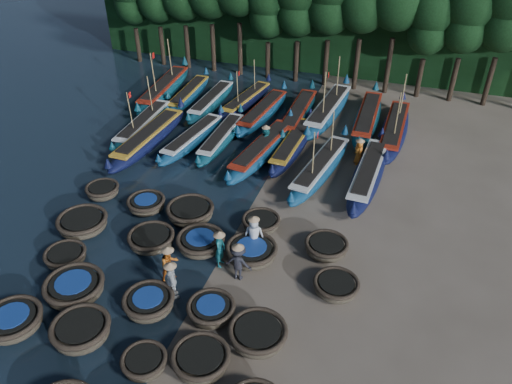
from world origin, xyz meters
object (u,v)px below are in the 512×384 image
(long_boat_13, at_px, (263,112))
(long_boat_15, at_px, (328,110))
(long_boat_14, at_px, (298,114))
(coracle_14, at_px, (258,334))
(coracle_8, at_px, (201,359))
(fisherman_4, at_px, (172,280))
(long_boat_7, at_px, (320,168))
(coracle_17, at_px, (201,242))
(fisherman_1, at_px, (220,248))
(long_boat_11, at_px, (212,101))
(long_boat_9, at_px, (164,89))
(coracle_12, at_px, (149,303))
(fisherman_3, at_px, (238,262))
(coracle_16, at_px, (151,239))
(coracle_20, at_px, (103,191))
(coracle_23, at_px, (261,223))
(fisherman_5, at_px, (266,138))
(coracle_10, at_px, (66,256))
(coracle_15, at_px, (83,223))
(long_boat_3, at_px, (193,138))
(long_boat_1, at_px, (143,125))
(coracle_7, at_px, (144,362))
(long_boat_12, at_px, (246,100))
(coracle_21, at_px, (146,204))
(long_boat_10, at_px, (189,94))
(coracle_19, at_px, (336,286))
(coracle_5, at_px, (13,321))
(coracle_22, at_px, (190,212))
(long_boat_6, at_px, (293,145))
(coracle_11, at_px, (75,288))
(fisherman_0, at_px, (254,233))
(fisherman_2, at_px, (169,263))
(long_boat_5, at_px, (262,149))
(coracle_24, at_px, (326,247))
(coracle_18, at_px, (251,252))
(coracle_13, at_px, (211,310))
(long_boat_2, at_px, (149,138))
(fisherman_6, at_px, (359,151))
(long_boat_8, at_px, (368,174))
(coracle_6, at_px, (81,331))

(long_boat_13, xyz_separation_m, long_boat_15, (4.12, 1.51, 0.09))
(long_boat_14, bearing_deg, coracle_14, -80.39)
(coracle_8, height_order, coracle_14, coracle_14)
(fisherman_4, bearing_deg, long_boat_7, -58.34)
(coracle_17, height_order, fisherman_1, fisherman_1)
(long_boat_11, height_order, long_boat_15, long_boat_15)
(fisherman_1, bearing_deg, long_boat_9, 30.33)
(coracle_8, distance_m, coracle_12, 3.44)
(coracle_12, xyz_separation_m, fisherman_3, (2.67, 2.85, 0.46))
(coracle_16, height_order, coracle_20, coracle_16)
(coracle_23, bearing_deg, long_boat_7, 73.41)
(fisherman_5, bearing_deg, coracle_10, -14.79)
(coracle_15, distance_m, long_boat_3, 9.42)
(long_boat_1, bearing_deg, coracle_23, -36.59)
(coracle_7, bearing_deg, coracle_12, 115.31)
(long_boat_9, xyz_separation_m, long_boat_12, (6.24, 0.34, -0.13))
(coracle_21, height_order, long_boat_10, long_boat_10)
(coracle_19, bearing_deg, coracle_23, 144.53)
(coracle_16, distance_m, fisherman_4, 3.51)
(long_boat_10, distance_m, long_boat_14, 8.35)
(coracle_5, bearing_deg, coracle_7, -0.05)
(coracle_14, distance_m, fisherman_5, 14.23)
(coracle_8, distance_m, coracle_22, 8.63)
(coracle_16, distance_m, long_boat_7, 10.20)
(coracle_5, xyz_separation_m, coracle_17, (4.82, 6.43, 0.00))
(long_boat_6, height_order, long_boat_11, long_boat_6)
(coracle_14, height_order, coracle_15, coracle_15)
(coracle_11, relative_size, fisherman_0, 1.44)
(fisherman_2, bearing_deg, long_boat_3, 52.79)
(coracle_5, relative_size, fisherman_3, 1.21)
(long_boat_5, bearing_deg, coracle_22, -93.99)
(coracle_24, distance_m, long_boat_13, 13.85)
(coracle_19, distance_m, long_boat_7, 8.85)
(coracle_18, bearing_deg, long_boat_5, 105.08)
(coracle_14, bearing_deg, coracle_13, 165.36)
(coracle_20, xyz_separation_m, fisherman_2, (6.11, -4.34, 0.50))
(long_boat_7, bearing_deg, coracle_8, -85.82)
(coracle_13, relative_size, coracle_15, 0.88)
(coracle_22, distance_m, long_boat_2, 8.00)
(fisherman_2, bearing_deg, long_boat_15, 22.62)
(long_boat_15, xyz_separation_m, fisherman_0, (-0.36, -14.31, 0.33))
(coracle_14, bearing_deg, long_boat_11, 117.65)
(long_boat_9, bearing_deg, fisherman_4, -66.61)
(coracle_21, xyz_separation_m, long_boat_10, (-3.66, 12.83, 0.09))
(long_boat_12, relative_size, fisherman_6, 4.19)
(coracle_24, bearing_deg, long_boat_8, 82.01)
(coracle_19, bearing_deg, coracle_6, -147.49)
(fisherman_1, relative_size, fisherman_2, 1.04)
(fisherman_6, bearing_deg, coracle_5, -55.73)
(coracle_6, distance_m, coracle_10, 4.61)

